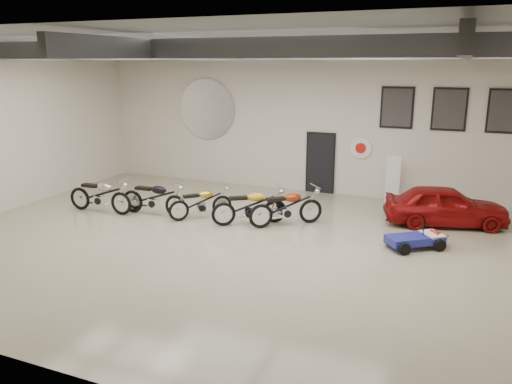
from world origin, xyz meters
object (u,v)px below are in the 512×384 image
at_px(banner_stand, 393,178).
at_px(motorcycle_red, 286,206).
at_px(motorcycle_silver, 100,194).
at_px(motorcycle_yellow, 249,206).
at_px(motorcycle_gold, 201,202).
at_px(go_kart, 420,236).
at_px(vintage_car, 446,205).
at_px(motorcycle_black, 153,197).

relative_size(banner_stand, motorcycle_red, 0.78).
height_order(banner_stand, motorcycle_silver, banner_stand).
relative_size(motorcycle_yellow, motorcycle_red, 0.99).
relative_size(banner_stand, motorcycle_yellow, 0.79).
bearing_deg(motorcycle_red, motorcycle_yellow, 155.18).
bearing_deg(motorcycle_red, motorcycle_silver, 148.50).
distance_m(motorcycle_gold, go_kart, 6.29).
distance_m(motorcycle_yellow, vintage_car, 5.60).
height_order(motorcycle_black, go_kart, motorcycle_black).
distance_m(motorcycle_red, go_kart, 3.73).
bearing_deg(motorcycle_silver, vintage_car, 14.47).
xyz_separation_m(motorcycle_silver, motorcycle_yellow, (4.75, 0.68, -0.02)).
bearing_deg(banner_stand, motorcycle_black, -146.26).
bearing_deg(motorcycle_silver, motorcycle_red, 8.48).
distance_m(banner_stand, motorcycle_black, 7.73).
height_order(motorcycle_red, go_kart, motorcycle_red).
height_order(motorcycle_silver, motorcycle_gold, motorcycle_silver).
bearing_deg(vintage_car, go_kart, 152.60).
xyz_separation_m(motorcycle_black, motorcycle_red, (4.05, 0.60, -0.00)).
height_order(motorcycle_yellow, vintage_car, vintage_car).
height_order(motorcycle_silver, go_kart, motorcycle_silver).
bearing_deg(banner_stand, motorcycle_gold, -141.22).
xyz_separation_m(banner_stand, motorcycle_red, (-2.45, -3.58, -0.28)).
height_order(banner_stand, go_kart, banner_stand).
bearing_deg(motorcycle_black, go_kart, 0.46).
bearing_deg(motorcycle_silver, banner_stand, 27.85).
distance_m(motorcycle_silver, motorcycle_yellow, 4.80).
xyz_separation_m(banner_stand, motorcycle_black, (-6.51, -4.17, -0.28)).
relative_size(motorcycle_silver, motorcycle_gold, 1.15).
bearing_deg(motorcycle_red, banner_stand, 14.41).
height_order(motorcycle_silver, motorcycle_black, motorcycle_silver).
height_order(motorcycle_gold, motorcycle_yellow, motorcycle_yellow).
relative_size(motorcycle_gold, go_kart, 1.11).
relative_size(motorcycle_black, vintage_car, 0.65).
bearing_deg(motorcycle_yellow, motorcycle_silver, 153.62).
distance_m(motorcycle_black, go_kart, 7.76).
xyz_separation_m(motorcycle_yellow, vintage_car, (5.19, 2.10, 0.02)).
height_order(motorcycle_red, vintage_car, vintage_car).
bearing_deg(motorcycle_red, go_kart, -47.16).
relative_size(banner_stand, go_kart, 0.97).
distance_m(motorcycle_gold, motorcycle_yellow, 1.58).
bearing_deg(go_kart, motorcycle_black, 144.15).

